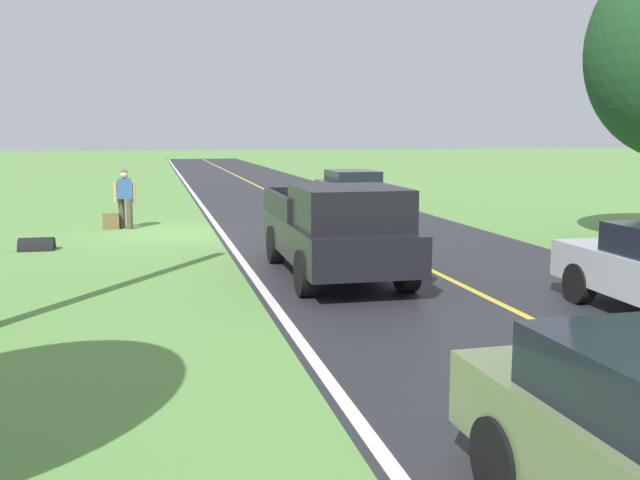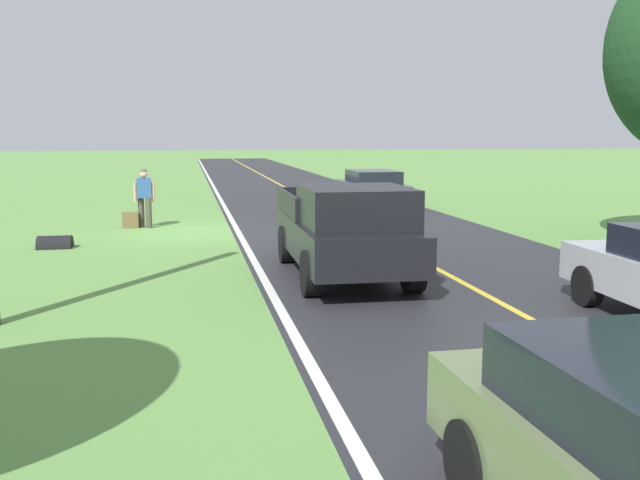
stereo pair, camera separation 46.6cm
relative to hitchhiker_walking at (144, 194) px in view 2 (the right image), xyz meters
name	(u,v)px [view 2 (the right image)]	position (x,y,z in m)	size (l,w,h in m)	color
ground_plane	(193,232)	(-1.38, 1.33, -0.98)	(200.00, 200.00, 0.00)	#609347
road_surface	(361,228)	(-6.25, 1.33, -0.98)	(7.59, 120.00, 0.00)	#28282D
lane_edge_line	(238,231)	(-2.64, 1.33, -0.98)	(0.16, 117.60, 0.00)	silver
lane_centre_line	(361,228)	(-6.25, 1.33, -0.98)	(0.14, 117.60, 0.00)	gold
hitchhiker_walking	(144,194)	(0.00, 0.00, 0.00)	(0.62, 0.51, 1.75)	#4C473D
suitcase_carried	(130,220)	(0.42, 0.09, -0.75)	(0.20, 0.46, 0.47)	brown
pickup_truck_passing	(346,228)	(-4.20, 8.45, -0.01)	(2.15, 5.43, 1.82)	black
sedan_near_oncoming	(372,188)	(-8.03, -4.13, -0.23)	(1.97, 4.42, 1.41)	#4C5156
drainage_culvert	(55,248)	(1.96, 3.56, -0.98)	(0.60, 0.60, 0.80)	black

